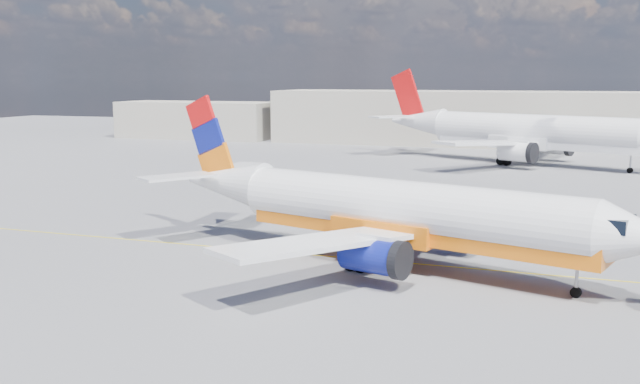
% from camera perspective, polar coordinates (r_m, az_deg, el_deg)
% --- Properties ---
extents(ground, '(240.00, 240.00, 0.00)m').
position_cam_1_polar(ground, '(38.51, -1.81, -6.13)').
color(ground, slate).
rests_on(ground, ground).
extents(taxi_line, '(70.00, 0.15, 0.01)m').
position_cam_1_polar(taxi_line, '(41.23, -0.34, -5.08)').
color(taxi_line, gold).
rests_on(taxi_line, ground).
extents(terminal_main, '(70.00, 14.00, 8.00)m').
position_cam_1_polar(terminal_main, '(110.21, 14.64, 5.71)').
color(terminal_main, '#AEA596').
rests_on(terminal_main, ground).
extents(terminal_annex, '(26.00, 10.00, 6.00)m').
position_cam_1_polar(terminal_annex, '(121.75, -9.79, 5.71)').
color(terminal_annex, '#AEA596').
rests_on(terminal_annex, ground).
extents(main_jet, '(30.02, 22.86, 9.09)m').
position_cam_1_polar(main_jet, '(38.60, 5.72, -1.52)').
color(main_jet, white).
rests_on(main_jet, ground).
extents(second_jet, '(36.53, 27.55, 11.22)m').
position_cam_1_polar(second_jet, '(86.96, 16.00, 4.62)').
color(second_jet, white).
rests_on(second_jet, ground).
extents(traffic_cone, '(0.46, 0.46, 0.64)m').
position_cam_1_polar(traffic_cone, '(41.99, -5.60, -4.43)').
color(traffic_cone, white).
rests_on(traffic_cone, ground).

